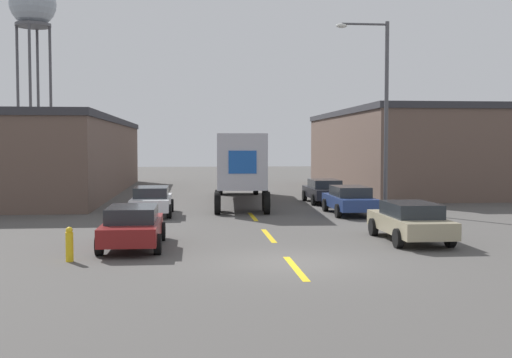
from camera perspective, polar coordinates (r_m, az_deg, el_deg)
The scene contains 13 objects.
ground_plane at distance 18.50m, azimuth 3.11°, elevation -7.42°, with size 160.00×160.00×0.00m, color #4C4947.
road_centerline at distance 23.79m, azimuth 1.13°, elevation -5.05°, with size 0.20×16.03×0.01m.
warehouse_left at distance 46.67m, azimuth -18.73°, elevation 1.96°, with size 11.25×28.13×5.17m.
warehouse_right at distance 48.79m, azimuth 13.31°, elevation 2.48°, with size 10.67×21.71×5.84m.
semi_truck at distance 37.47m, azimuth -1.46°, elevation 1.60°, with size 3.44×15.04×3.90m.
parked_car_right_mid at distance 31.24m, azimuth 8.32°, elevation -1.80°, with size 1.97×4.65×1.37m.
parked_car_right_far at distance 37.11m, azimuth 6.07°, elevation -1.02°, with size 1.97×4.65×1.37m.
parked_car_left_near at distance 21.35m, azimuth -10.90°, elevation -4.08°, with size 1.97×4.65×1.37m.
parked_car_left_far at distance 30.95m, azimuth -9.26°, elevation -1.86°, with size 1.97×4.65×1.37m.
parked_car_right_near at distance 22.98m, azimuth 13.52°, elevation -3.61°, with size 1.97×4.65×1.37m.
water_tower at distance 70.20m, azimuth -19.23°, elevation 14.10°, with size 4.61×4.61×19.82m.
street_lamp at distance 32.80m, azimuth 11.05°, elevation 6.61°, with size 2.69×0.32×9.47m.
fire_hydrant at distance 19.28m, azimuth -16.25°, elevation -5.60°, with size 0.22×0.22×1.01m.
Camera 1 is at (-2.77, -17.98, 3.37)m, focal length 45.00 mm.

